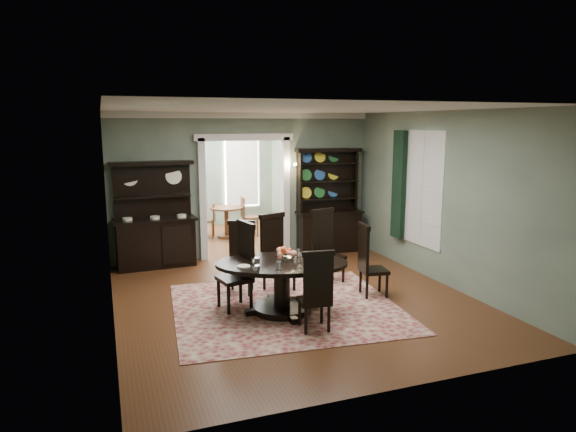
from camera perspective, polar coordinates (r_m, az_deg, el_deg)
name	(u,v)px	position (r m, az deg, el deg)	size (l,w,h in m)	color
room	(294,202)	(7.98, 0.68, 1.56)	(5.51, 6.01, 3.01)	#592E17
parlor	(218,174)	(13.23, -7.74, 4.69)	(3.51, 3.50, 3.01)	#592E17
doorway_trim	(244,180)	(10.77, -4.88, 4.02)	(2.08, 0.25, 2.57)	silver
right_window	(411,187)	(9.98, 13.48, 3.18)	(0.15, 1.47, 2.12)	white
wall_sconce	(290,166)	(10.88, 0.17, 5.56)	(0.27, 0.21, 0.21)	#CC7F36
rug	(286,307)	(7.98, -0.20, -10.12)	(3.36, 3.07, 0.01)	maroon
dining_table	(282,277)	(7.65, -0.68, -6.82)	(2.25, 2.25, 0.77)	black
centerpiece	(285,256)	(7.67, -0.37, -4.43)	(1.46, 0.94, 0.24)	silver
chair_far_left	(241,255)	(8.57, -5.23, -4.34)	(0.57, 0.56, 1.20)	black
chair_far_mid	(275,250)	(8.65, -1.43, -3.80)	(0.60, 0.58, 1.30)	black
chair_far_right	(325,244)	(9.13, 4.17, -3.08)	(0.58, 0.56, 1.29)	black
chair_end_left	(241,263)	(7.81, -5.24, -5.25)	(0.55, 0.57, 1.33)	black
chair_end_right	(368,258)	(8.41, 8.90, -4.69)	(0.49, 0.51, 1.20)	black
chair_near	(316,289)	(6.91, 3.18, -8.14)	(0.47, 0.45, 1.15)	black
sideboard	(155,230)	(10.35, -14.55, -1.56)	(1.59, 0.63, 2.07)	black
welsh_dresser	(328,214)	(11.27, 4.50, 0.19)	(1.48, 0.64, 2.25)	black
parlor_table	(226,218)	(12.68, -6.85, -0.18)	(0.82, 0.82, 0.76)	#532C17
parlor_chair_left	(210,219)	(12.76, -8.65, -0.31)	(0.40, 0.39, 0.87)	#532C17
parlor_chair_right	(247,215)	(12.79, -4.53, 0.10)	(0.42, 0.42, 0.99)	#532C17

